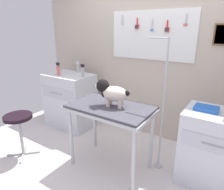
{
  "coord_description": "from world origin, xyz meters",
  "views": [
    {
      "loc": [
        1.24,
        -1.6,
        1.69
      ],
      "look_at": [
        0.0,
        0.28,
        0.93
      ],
      "focal_mm": 32.31,
      "sensor_mm": 36.0,
      "label": 1
    }
  ],
  "objects_px": {
    "detangler_spray": "(58,70)",
    "grooming_table": "(111,113)",
    "dog": "(111,92)",
    "cabinet_right": "(214,149)",
    "grooming_arm": "(162,113)",
    "counter_left": "(70,100)",
    "stool": "(19,122)"
  },
  "relations": [
    {
      "from": "detangler_spray",
      "to": "grooming_table",
      "type": "bearing_deg",
      "value": -18.07
    },
    {
      "from": "dog",
      "to": "cabinet_right",
      "type": "bearing_deg",
      "value": 18.67
    },
    {
      "from": "grooming_arm",
      "to": "detangler_spray",
      "type": "relative_size",
      "value": 7.55
    },
    {
      "from": "dog",
      "to": "grooming_arm",
      "type": "bearing_deg",
      "value": 31.08
    },
    {
      "from": "grooming_table",
      "to": "counter_left",
      "type": "bearing_deg",
      "value": 155.38
    },
    {
      "from": "grooming_table",
      "to": "grooming_arm",
      "type": "bearing_deg",
      "value": 32.15
    },
    {
      "from": "grooming_table",
      "to": "dog",
      "type": "relative_size",
      "value": 2.39
    },
    {
      "from": "dog",
      "to": "stool",
      "type": "distance_m",
      "value": 1.34
    },
    {
      "from": "grooming_arm",
      "to": "counter_left",
      "type": "distance_m",
      "value": 1.78
    },
    {
      "from": "stool",
      "to": "cabinet_right",
      "type": "bearing_deg",
      "value": 21.02
    },
    {
      "from": "grooming_table",
      "to": "detangler_spray",
      "type": "bearing_deg",
      "value": 161.93
    },
    {
      "from": "grooming_arm",
      "to": "detangler_spray",
      "type": "bearing_deg",
      "value": 176.49
    },
    {
      "from": "detangler_spray",
      "to": "stool",
      "type": "bearing_deg",
      "value": -79.01
    },
    {
      "from": "grooming_arm",
      "to": "stool",
      "type": "bearing_deg",
      "value": -154.25
    },
    {
      "from": "cabinet_right",
      "to": "detangler_spray",
      "type": "relative_size",
      "value": 4.04
    },
    {
      "from": "dog",
      "to": "detangler_spray",
      "type": "bearing_deg",
      "value": 162.43
    },
    {
      "from": "stool",
      "to": "detangler_spray",
      "type": "xyz_separation_m",
      "value": [
        -0.18,
        0.91,
        0.53
      ]
    },
    {
      "from": "counter_left",
      "to": "dog",
      "type": "bearing_deg",
      "value": -24.12
    },
    {
      "from": "dog",
      "to": "stool",
      "type": "height_order",
      "value": "dog"
    },
    {
      "from": "dog",
      "to": "cabinet_right",
      "type": "xyz_separation_m",
      "value": [
        1.1,
        0.37,
        -0.56
      ]
    },
    {
      "from": "stool",
      "to": "detangler_spray",
      "type": "height_order",
      "value": "detangler_spray"
    },
    {
      "from": "counter_left",
      "to": "detangler_spray",
      "type": "relative_size",
      "value": 4.44
    },
    {
      "from": "dog",
      "to": "detangler_spray",
      "type": "height_order",
      "value": "detangler_spray"
    },
    {
      "from": "stool",
      "to": "grooming_table",
      "type": "bearing_deg",
      "value": 22.66
    },
    {
      "from": "dog",
      "to": "counter_left",
      "type": "height_order",
      "value": "dog"
    },
    {
      "from": "dog",
      "to": "detangler_spray",
      "type": "xyz_separation_m",
      "value": [
        -1.32,
        0.42,
        0.04
      ]
    },
    {
      "from": "grooming_arm",
      "to": "dog",
      "type": "height_order",
      "value": "grooming_arm"
    },
    {
      "from": "grooming_arm",
      "to": "stool",
      "type": "relative_size",
      "value": 2.66
    },
    {
      "from": "dog",
      "to": "cabinet_right",
      "type": "distance_m",
      "value": 1.29
    },
    {
      "from": "dog",
      "to": "detangler_spray",
      "type": "distance_m",
      "value": 1.39
    },
    {
      "from": "grooming_table",
      "to": "cabinet_right",
      "type": "height_order",
      "value": "cabinet_right"
    },
    {
      "from": "counter_left",
      "to": "grooming_arm",
      "type": "bearing_deg",
      "value": -8.03
    }
  ]
}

